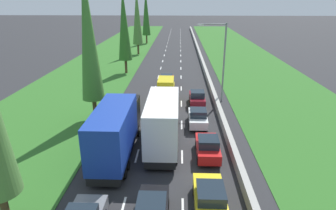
% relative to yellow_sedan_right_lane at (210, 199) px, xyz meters
% --- Properties ---
extents(ground_plane, '(300.00, 300.00, 0.00)m').
position_rel_yellow_sedan_right_lane_xyz_m(ground_plane, '(-3.28, 45.07, -0.81)').
color(ground_plane, '#28282B').
rests_on(ground_plane, ground).
extents(grass_verge_left, '(14.00, 140.00, 0.04)m').
position_rel_yellow_sedan_right_lane_xyz_m(grass_verge_left, '(-15.93, 45.07, -0.79)').
color(grass_verge_left, '#2D6623').
rests_on(grass_verge_left, ground).
extents(grass_verge_right, '(14.00, 140.00, 0.04)m').
position_rel_yellow_sedan_right_lane_xyz_m(grass_verge_right, '(11.07, 45.07, -0.79)').
color(grass_verge_right, '#2D6623').
rests_on(grass_verge_right, ground).
extents(median_barrier, '(0.44, 120.00, 0.85)m').
position_rel_yellow_sedan_right_lane_xyz_m(median_barrier, '(2.42, 45.07, -0.39)').
color(median_barrier, '#9E9B93').
rests_on(median_barrier, ground).
extents(lane_markings, '(3.64, 116.00, 0.01)m').
position_rel_yellow_sedan_right_lane_xyz_m(lane_markings, '(-3.28, 45.07, -0.81)').
color(lane_markings, white).
rests_on(lane_markings, ground).
extents(yellow_sedan_right_lane, '(1.82, 4.50, 1.64)m').
position_rel_yellow_sedan_right_lane_xyz_m(yellow_sedan_right_lane, '(0.00, 0.00, 0.00)').
color(yellow_sedan_right_lane, yellow).
rests_on(yellow_sedan_right_lane, ground).
extents(red_hatchback_right_lane, '(1.74, 3.90, 1.72)m').
position_rel_yellow_sedan_right_lane_xyz_m(red_hatchback_right_lane, '(0.41, 6.15, 0.02)').
color(red_hatchback_right_lane, red).
rests_on(red_hatchback_right_lane, ground).
extents(blue_box_truck_left_lane, '(2.46, 9.40, 4.18)m').
position_rel_yellow_sedan_right_lane_xyz_m(blue_box_truck_left_lane, '(-6.54, 6.11, 1.37)').
color(blue_box_truck_left_lane, black).
rests_on(blue_box_truck_left_lane, ground).
extents(white_box_truck_centre_lane, '(2.46, 9.40, 4.18)m').
position_rel_yellow_sedan_right_lane_xyz_m(white_box_truck_centre_lane, '(-3.09, 8.20, 1.37)').
color(white_box_truck_centre_lane, black).
rests_on(white_box_truck_centre_lane, ground).
extents(white_hatchback_right_lane, '(1.74, 3.90, 1.72)m').
position_rel_yellow_sedan_right_lane_xyz_m(white_hatchback_right_lane, '(-0.01, 12.02, 0.02)').
color(white_hatchback_right_lane, white).
rests_on(white_hatchback_right_lane, ground).
extents(yellow_van_centre_lane, '(1.96, 4.90, 2.82)m').
position_rel_yellow_sedan_right_lane_xyz_m(yellow_van_centre_lane, '(-3.35, 18.73, 0.59)').
color(yellow_van_centre_lane, yellow).
rests_on(yellow_van_centre_lane, ground).
extents(maroon_hatchback_right_lane, '(1.74, 3.90, 1.72)m').
position_rel_yellow_sedan_right_lane_xyz_m(maroon_hatchback_right_lane, '(0.24, 17.74, 0.02)').
color(maroon_hatchback_right_lane, maroon).
rests_on(maroon_hatchback_right_lane, ground).
extents(red_sedan_centre_lane, '(1.82, 4.50, 1.64)m').
position_rel_yellow_sedan_right_lane_xyz_m(red_sedan_centre_lane, '(-3.52, 25.03, 0.00)').
color(red_sedan_centre_lane, red).
rests_on(red_sedan_centre_lane, ground).
extents(poplar_tree_second, '(2.17, 2.17, 14.66)m').
position_rel_yellow_sedan_right_lane_xyz_m(poplar_tree_second, '(-10.20, 13.20, 7.57)').
color(poplar_tree_second, '#4C3823').
rests_on(poplar_tree_second, ground).
extents(poplar_tree_third, '(2.13, 2.13, 13.13)m').
position_rel_yellow_sedan_right_lane_xyz_m(poplar_tree_third, '(-10.42, 32.38, 6.81)').
color(poplar_tree_third, '#4C3823').
rests_on(poplar_tree_third, ground).
extents(poplar_tree_fourth, '(2.14, 2.14, 13.58)m').
position_rel_yellow_sedan_right_lane_xyz_m(poplar_tree_fourth, '(-10.68, 49.03, 7.03)').
color(poplar_tree_fourth, '#4C3823').
rests_on(poplar_tree_fourth, ground).
extents(poplar_tree_fifth, '(2.15, 2.15, 13.95)m').
position_rel_yellow_sedan_right_lane_xyz_m(poplar_tree_fifth, '(-10.59, 65.16, 7.22)').
color(poplar_tree_fifth, '#4C3823').
rests_on(poplar_tree_fifth, ground).
extents(street_light_mast, '(3.20, 0.28, 9.00)m').
position_rel_yellow_sedan_right_lane_xyz_m(street_light_mast, '(2.87, 19.14, 4.42)').
color(street_light_mast, gray).
rests_on(street_light_mast, ground).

